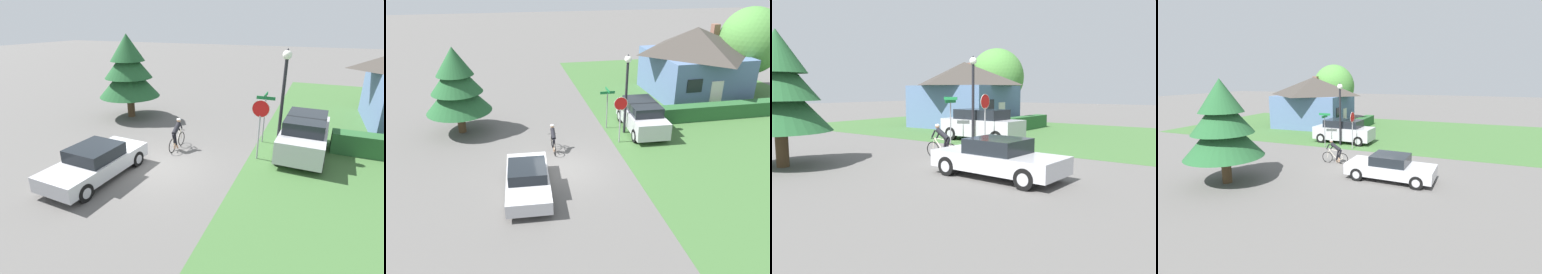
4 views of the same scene
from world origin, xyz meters
The scene contains 8 objects.
ground_plane centered at (0.00, 0.00, 0.00)m, with size 140.00×140.00×0.00m, color #5B5956.
sedan_left_lane centered at (-1.74, -1.68, 0.64)m, with size 2.07×4.49×1.31m.
cyclist centered at (-0.09, 2.12, 0.71)m, with size 0.44×1.69×1.47m.
parked_suv_right centered at (5.51, 3.88, 0.91)m, with size 2.10×4.72×1.80m.
stop_sign centered at (3.69, 2.47, 1.92)m, with size 0.76×0.07×2.69m.
street_lamp centered at (4.40, 3.72, 3.16)m, with size 0.40×0.40×4.70m.
street_name_sign centered at (3.53, 4.58, 1.76)m, with size 0.90×0.90×2.52m.
conifer_tall_near centered at (-5.10, 5.74, 2.94)m, with size 3.74×3.74×5.09m.
Camera 1 is at (5.80, -9.83, 5.73)m, focal length 28.00 mm.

